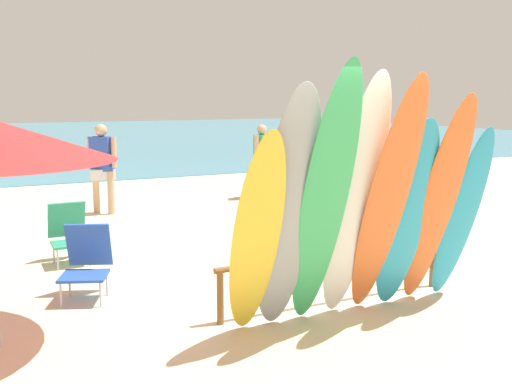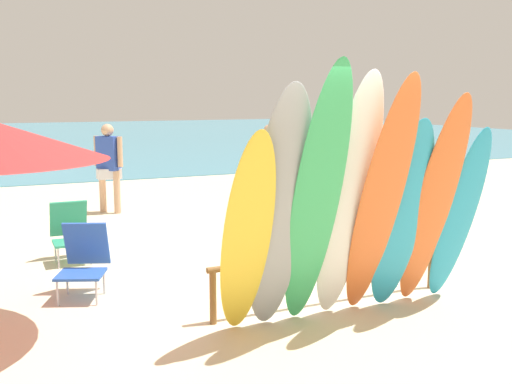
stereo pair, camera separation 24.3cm
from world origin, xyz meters
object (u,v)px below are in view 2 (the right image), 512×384
Objects in this scene: beachgoer_midbeach at (269,156)px; surfboard_teal_5 at (402,217)px; surfboard_orange_4 at (381,201)px; distant_boat at (12,158)px; surfboard_yellow_0 at (247,236)px; beachgoer_strolling at (109,162)px; surfboard_grey_1 at (279,213)px; surfboard_green_2 at (316,201)px; surfboard_rack at (332,263)px; surfboard_teal_7 at (459,216)px; beach_chair_blue at (70,230)px; surfboard_white_3 at (348,201)px; beachgoer_photographing at (368,190)px; surfboard_orange_6 at (434,204)px; beach_chair_red at (84,258)px.

surfboard_teal_5 is at bearing -141.26° from beachgoer_midbeach.
surfboard_orange_4 is 17.72m from distant_boat.
surfboard_yellow_0 is 1.40m from surfboard_orange_4.
beachgoer_strolling is at bearing 107.16° from surfboard_teal_5.
surfboard_grey_1 is at bearing -0.61° from surfboard_yellow_0.
surfboard_green_2 reaches higher than surfboard_grey_1.
surfboard_yellow_0 reaches higher than beachgoer_strolling.
surfboard_rack is 1.09× the size of surfboard_orange_4.
surfboard_yellow_0 is 1.03× the size of surfboard_teal_7.
beach_chair_blue is at bearing 128.32° from surfboard_rack.
beachgoer_midbeach is at bearing 78.08° from surfboard_teal_5.
beachgoer_midbeach is at bearing 70.30° from surfboard_rack.
surfboard_green_2 is 4.17m from beach_chair_blue.
surfboard_white_3 is at bearing -106.44° from surfboard_rack.
surfboard_white_3 is 0.98× the size of surfboard_orange_4.
surfboard_orange_4 is 3.20m from beachgoer_photographing.
surfboard_green_2 is 1.57× the size of beachgoer_strolling.
surfboard_green_2 is (-0.58, -0.64, 0.83)m from surfboard_rack.
beachgoer_midbeach is (3.58, 7.10, -0.05)m from surfboard_yellow_0.
surfboard_grey_1 is 1.77m from surfboard_orange_6.
beach_chair_blue is at bearing 135.75° from surfboard_orange_6.
surfboard_white_3 reaches higher than surfboard_teal_5.
distant_boat is (-2.74, 16.81, -0.30)m from surfboard_rack.
beachgoer_strolling is (-0.33, 6.81, -0.19)m from surfboard_grey_1.
surfboard_teal_7 is at bearing 13.23° from surfboard_orange_6.
surfboard_yellow_0 is 1.72m from surfboard_teal_5.
distant_boat is at bearing 105.53° from surfboard_orange_6.
surfboard_white_3 reaches higher than surfboard_orange_6.
surfboard_green_2 is 1.34× the size of surfboard_teal_7.
surfboard_white_3 is at bearing -176.71° from surfboard_teal_5.
surfboard_green_2 reaches higher than surfboard_teal_5.
surfboard_teal_7 is 1.38× the size of beachgoer_photographing.
surfboard_teal_5 is at bearing 10.57° from surfboard_green_2.
distant_boat is (-0.36, 13.80, -0.26)m from beach_chair_blue.
surfboard_orange_4 is 1.29× the size of surfboard_teal_7.
surfboard_white_3 is at bearing -18.80° from beach_chair_red.
beachgoer_strolling is at bearing 110.90° from surfboard_orange_6.
beachgoer_strolling reaches higher than surfboard_rack.
surfboard_grey_1 is 1.42m from surfboard_teal_5.
distant_boat is (-1.51, 17.33, -0.83)m from surfboard_yellow_0.
surfboard_teal_7 reaches higher than beachgoer_midbeach.
surfboard_grey_1 is at bearing 168.49° from surfboard_green_2.
surfboard_grey_1 is at bearing -90.77° from beachgoer_photographing.
surfboard_white_3 is 0.69m from surfboard_teal_5.
surfboard_yellow_0 is 1.21× the size of beachgoer_strolling.
surfboard_teal_5 reaches higher than beachgoer_photographing.
beachgoer_midbeach is 3.62m from beachgoer_strolling.
surfboard_green_2 is at bearing -64.13° from beach_chair_blue.
surfboard_rack is at bearing -52.06° from beach_chair_blue.
surfboard_rack is 1.02m from surfboard_orange_4.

